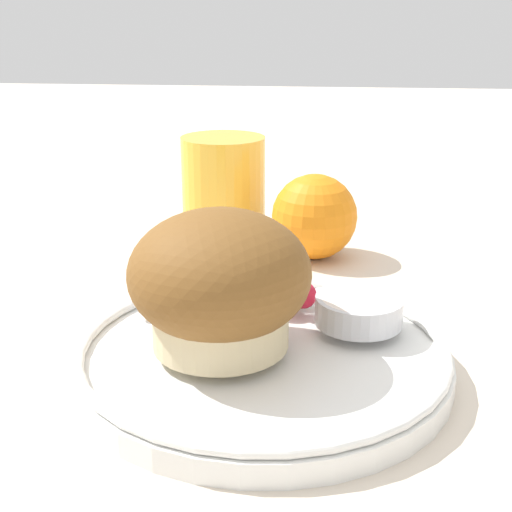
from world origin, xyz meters
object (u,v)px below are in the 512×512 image
at_px(muffin, 220,283).
at_px(juice_glass, 224,186).
at_px(butter_knife, 263,299).
at_px(orange_fruit, 314,217).

bearing_deg(muffin, juice_glass, 97.87).
xyz_separation_m(butter_knife, juice_glass, (-0.06, 0.20, 0.02)).
xyz_separation_m(orange_fruit, juice_glass, (-0.09, 0.06, 0.01)).
bearing_deg(orange_fruit, muffin, -102.89).
bearing_deg(muffin, orange_fruit, 77.11).
bearing_deg(juice_glass, butter_knife, -74.83).
relative_size(muffin, juice_glass, 1.12).
distance_m(muffin, juice_glass, 0.27).
distance_m(orange_fruit, juice_glass, 0.10).
bearing_deg(muffin, butter_knife, 74.28).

